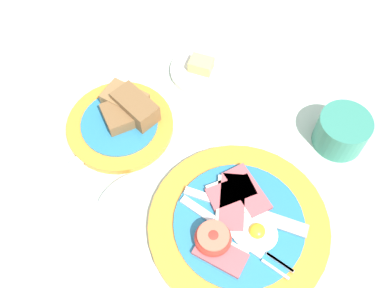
{
  "coord_description": "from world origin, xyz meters",
  "views": [
    {
      "loc": [
        0.16,
        -0.21,
        0.62
      ],
      "look_at": [
        -0.02,
        0.1,
        0.02
      ],
      "focal_mm": 42.0,
      "sensor_mm": 36.0,
      "label": 1
    }
  ],
  "objects_px": {
    "breakfast_plate": "(237,224)",
    "sugar_cup": "(342,131)",
    "butter_dish": "(201,70)",
    "teaspoon_by_saucer": "(60,186)",
    "teaspoon_near_cup": "(103,202)",
    "bread_plate": "(123,119)"
  },
  "relations": [
    {
      "from": "butter_dish",
      "to": "teaspoon_by_saucer",
      "type": "height_order",
      "value": "butter_dish"
    },
    {
      "from": "bread_plate",
      "to": "butter_dish",
      "type": "distance_m",
      "value": 0.17
    },
    {
      "from": "butter_dish",
      "to": "teaspoon_by_saucer",
      "type": "xyz_separation_m",
      "value": [
        -0.07,
        -0.31,
        -0.0
      ]
    },
    {
      "from": "teaspoon_by_saucer",
      "to": "teaspoon_near_cup",
      "type": "xyz_separation_m",
      "value": [
        0.07,
        0.01,
        0.0
      ]
    },
    {
      "from": "butter_dish",
      "to": "teaspoon_by_saucer",
      "type": "bearing_deg",
      "value": -103.2
    },
    {
      "from": "bread_plate",
      "to": "butter_dish",
      "type": "relative_size",
      "value": 1.59
    },
    {
      "from": "breakfast_plate",
      "to": "teaspoon_by_saucer",
      "type": "relative_size",
      "value": 1.36
    },
    {
      "from": "sugar_cup",
      "to": "teaspoon_by_saucer",
      "type": "distance_m",
      "value": 0.45
    },
    {
      "from": "sugar_cup",
      "to": "teaspoon_by_saucer",
      "type": "height_order",
      "value": "sugar_cup"
    },
    {
      "from": "butter_dish",
      "to": "breakfast_plate",
      "type": "bearing_deg",
      "value": -49.73
    },
    {
      "from": "sugar_cup",
      "to": "teaspoon_by_saucer",
      "type": "xyz_separation_m",
      "value": [
        -0.33,
        -0.3,
        -0.03
      ]
    },
    {
      "from": "bread_plate",
      "to": "teaspoon_near_cup",
      "type": "height_order",
      "value": "bread_plate"
    },
    {
      "from": "bread_plate",
      "to": "sugar_cup",
      "type": "bearing_deg",
      "value": 25.32
    },
    {
      "from": "breakfast_plate",
      "to": "sugar_cup",
      "type": "relative_size",
      "value": 3.21
    },
    {
      "from": "teaspoon_near_cup",
      "to": "sugar_cup",
      "type": "bearing_deg",
      "value": -30.13
    },
    {
      "from": "teaspoon_by_saucer",
      "to": "teaspoon_near_cup",
      "type": "relative_size",
      "value": 1.01
    },
    {
      "from": "sugar_cup",
      "to": "butter_dish",
      "type": "height_order",
      "value": "sugar_cup"
    },
    {
      "from": "breakfast_plate",
      "to": "bread_plate",
      "type": "height_order",
      "value": "bread_plate"
    },
    {
      "from": "bread_plate",
      "to": "teaspoon_by_saucer",
      "type": "distance_m",
      "value": 0.15
    },
    {
      "from": "teaspoon_near_cup",
      "to": "butter_dish",
      "type": "bearing_deg",
      "value": 12.7
    },
    {
      "from": "bread_plate",
      "to": "teaspoon_by_saucer",
      "type": "relative_size",
      "value": 0.9
    },
    {
      "from": "bread_plate",
      "to": "teaspoon_near_cup",
      "type": "xyz_separation_m",
      "value": [
        0.06,
        -0.13,
        -0.01
      ]
    }
  ]
}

